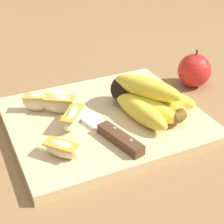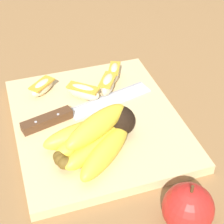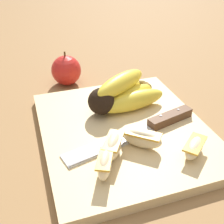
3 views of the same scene
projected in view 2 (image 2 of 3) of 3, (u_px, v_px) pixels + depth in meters
The scene contains 9 objects.
ground_plane at pixel (91, 123), 0.74m from camera, with size 6.00×6.00×0.00m, color olive.
cutting_board at pixel (97, 122), 0.73m from camera, with size 0.36×0.31×0.02m, color #DBBC84.
banana_bunch at pixel (97, 137), 0.64m from camera, with size 0.15×0.17×0.07m.
chefs_knife at pixel (70, 114), 0.72m from camera, with size 0.10×0.28×0.02m.
apple_wedge_near at pixel (108, 84), 0.78m from camera, with size 0.07×0.05×0.04m.
apple_wedge_middle at pixel (114, 73), 0.81m from camera, with size 0.06×0.04×0.04m.
apple_wedge_far at pixel (84, 92), 0.76m from camera, with size 0.06×0.07×0.03m.
apple_wedge_extra at pixel (42, 87), 0.78m from camera, with size 0.06×0.06×0.03m.
whole_apple at pixel (188, 208), 0.54m from camera, with size 0.08×0.08×0.09m.
Camera 2 is at (0.54, -0.13, 0.49)m, focal length 59.75 mm.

